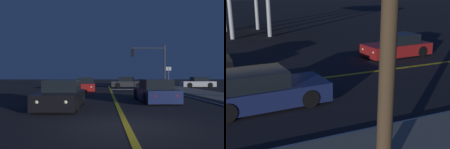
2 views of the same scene
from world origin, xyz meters
TOP-DOWN VIEW (x-y plane):
  - ground_plane at (0.00, 0.00)m, footprint 160.00×160.00m
  - sidewalk_right at (7.47, 10.06)m, footprint 3.20×36.23m
  - lane_line_center at (0.00, 10.06)m, footprint 0.20×34.22m
  - lane_line_edge_right at (5.62, 10.06)m, footprint 0.16×34.22m
  - stop_bar at (2.93, 18.63)m, footprint 5.87×0.50m
  - car_distant_tail_charcoal at (2.34, 22.92)m, footprint 4.34×2.06m
  - car_side_waiting_silver at (11.49, 22.74)m, footprint 4.28×1.85m
  - car_far_approaching_red at (-2.48, 16.01)m, footprint 2.01×4.20m
  - car_parked_curb_black at (-2.76, 4.34)m, footprint 2.00×4.36m
  - car_lead_oncoming_white at (2.53, 30.37)m, footprint 2.02×4.21m
  - car_following_oncoming_navy at (2.36, 6.81)m, footprint 2.06×4.64m
  - traffic_signal_near_right at (5.12, 20.93)m, footprint 4.11×0.28m
  - street_sign_corner at (6.37, 18.13)m, footprint 0.56×0.10m

SIDE VIEW (x-z plane):
  - ground_plane at x=0.00m, z-range 0.00..0.00m
  - lane_line_center at x=0.00m, z-range 0.00..0.01m
  - lane_line_edge_right at x=5.62m, z-range 0.00..0.01m
  - stop_bar at x=2.93m, z-range 0.00..0.01m
  - sidewalk_right at x=7.47m, z-range 0.00..0.15m
  - car_far_approaching_red at x=-2.48m, z-range -0.09..1.25m
  - car_side_waiting_silver at x=11.49m, z-range -0.09..1.25m
  - car_lead_oncoming_white at x=2.53m, z-range -0.09..1.25m
  - car_distant_tail_charcoal at x=2.34m, z-range -0.09..1.25m
  - car_parked_curb_black at x=-2.76m, z-range -0.09..1.25m
  - car_following_oncoming_navy at x=2.36m, z-range -0.09..1.25m
  - street_sign_corner at x=6.37m, z-range 0.43..2.97m
  - traffic_signal_near_right at x=5.12m, z-range 0.90..6.15m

